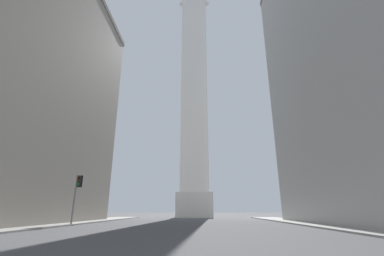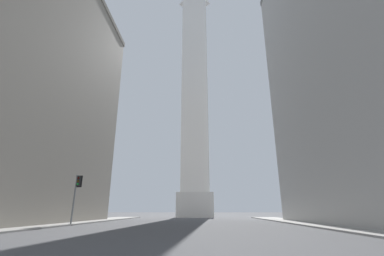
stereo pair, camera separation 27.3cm
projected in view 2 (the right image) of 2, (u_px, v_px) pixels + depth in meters
name	position (u px, v px, depth m)	size (l,w,h in m)	color
sidewalk_left	(9.00, 229.00, 22.06)	(5.00, 73.68, 0.15)	gray
sidewalk_right	(362.00, 230.00, 20.81)	(5.00, 73.68, 0.15)	gray
obelisk	(195.00, 88.00, 68.79)	(8.30, 8.30, 68.19)	silver
traffic_light_mid_left	(76.00, 192.00, 28.73)	(0.78, 0.50, 5.41)	slate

